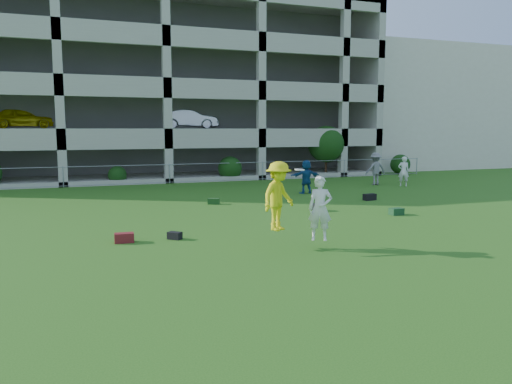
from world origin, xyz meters
name	(u,v)px	position (x,y,z in m)	size (l,w,h in m)	color
ground	(308,261)	(0.00, 0.00, 0.00)	(100.00, 100.00, 0.00)	#235114
stucco_building	(401,110)	(23.00, 28.00, 5.00)	(16.00, 14.00, 10.00)	beige
bystander_d	(306,177)	(5.72, 11.97, 0.86)	(1.59, 0.51, 1.72)	navy
bystander_e	(404,171)	(12.40, 12.98, 0.86)	(0.63, 0.41, 1.72)	silver
bystander_f	(375,169)	(11.25, 14.09, 0.95)	(1.23, 0.71, 1.90)	slate
bag_red_a	(124,238)	(-4.10, 3.70, 0.14)	(0.55, 0.30, 0.28)	#511A0D
bag_black_b	(175,236)	(-2.64, 3.64, 0.11)	(0.40, 0.25, 0.22)	black
bag_green_c	(396,211)	(6.18, 4.96, 0.13)	(0.50, 0.35, 0.26)	#133519
crate_d	(317,207)	(3.76, 6.84, 0.15)	(0.35, 0.35, 0.30)	black
bag_black_e	(370,197)	(7.41, 8.72, 0.15)	(0.60, 0.30, 0.30)	black
bag_green_g	(214,201)	(0.31, 10.05, 0.12)	(0.50, 0.30, 0.25)	#153814
frisbee_contest	(288,199)	(0.07, 1.40, 1.39)	(2.15, 1.36, 2.17)	yellow
parking_garage	(147,92)	(-0.01, 27.70, 6.01)	(30.00, 14.00, 12.00)	#9E998C
fence	(170,173)	(0.00, 19.00, 0.61)	(36.06, 0.06, 1.20)	gray
shrub_row	(238,157)	(4.59, 19.70, 1.51)	(34.38, 2.52, 3.50)	#163D11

